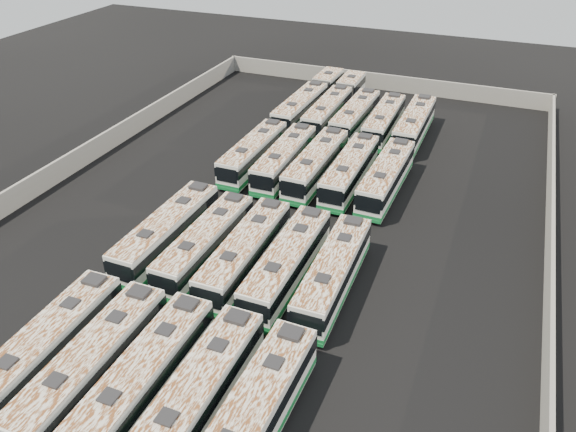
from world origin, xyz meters
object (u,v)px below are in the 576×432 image
(bus_front_center, at_px, (143,379))
(bus_front_far_right, at_px, (253,417))
(bus_front_left, at_px, (92,365))
(bus_midback_right, at_px, (350,171))
(bus_midback_far_left, at_px, (253,153))
(bus_back_far_left, at_px, (310,100))
(bus_back_right, at_px, (384,121))
(bus_back_left, at_px, (336,103))
(bus_midfront_far_right, at_px, (333,273))
(bus_front_far_left, at_px, (46,349))
(bus_midback_left, at_px, (285,159))
(bus_front_right, at_px, (197,398))
(bus_midfront_left, at_px, (206,244))
(bus_midback_far_right, at_px, (386,177))
(bus_midfront_center, at_px, (245,253))
(bus_back_center, at_px, (355,116))
(bus_midfront_far_left, at_px, (167,232))
(bus_back_far_right, at_px, (414,125))
(bus_midback_center, at_px, (316,164))
(bus_midfront_right, at_px, (287,263))

(bus_front_center, distance_m, bus_front_far_right, 6.86)
(bus_front_left, distance_m, bus_midback_right, 30.02)
(bus_midback_far_left, relative_size, bus_back_far_left, 0.62)
(bus_back_right, bearing_deg, bus_back_left, 153.74)
(bus_front_center, relative_size, bus_midfront_far_right, 1.02)
(bus_front_far_left, bearing_deg, bus_midback_left, 82.10)
(bus_front_right, distance_m, bus_midfront_left, 14.86)
(bus_midfront_far_right, height_order, bus_back_left, bus_midfront_far_right)
(bus_front_far_right, xyz_separation_m, bus_midback_far_right, (0.07, 29.06, -0.02))
(bus_front_left, xyz_separation_m, bus_midfront_center, (3.34, 13.40, -0.02))
(bus_midback_right, height_order, bus_back_center, bus_midback_right)
(bus_front_center, relative_size, bus_midback_far_left, 1.03)
(bus_midfront_far_left, relative_size, bus_back_center, 1.02)
(bus_midfront_center, relative_size, bus_back_far_right, 0.99)
(bus_front_far_right, bearing_deg, bus_back_right, 95.68)
(bus_front_right, distance_m, bus_midback_far_right, 29.24)
(bus_midfront_left, xyz_separation_m, bus_back_far_right, (10.25, 29.31, 0.07))
(bus_midback_far_left, bearing_deg, bus_midfront_center, -66.79)
(bus_front_center, xyz_separation_m, bus_back_far_right, (6.88, 42.53, 0.01))
(bus_midfront_far_right, bearing_deg, bus_midfront_center, -179.75)
(bus_midback_right, relative_size, bus_back_far_right, 0.98)
(bus_front_center, bearing_deg, bus_midback_center, 89.88)
(bus_midfront_far_left, relative_size, bus_back_far_left, 0.65)
(bus_front_far_right, distance_m, bus_back_far_left, 47.63)
(bus_front_far_left, relative_size, bus_midback_left, 1.01)
(bus_midback_center, xyz_separation_m, bus_midback_far_right, (6.94, 0.01, -0.02))
(bus_midfront_left, bearing_deg, bus_midback_left, 90.52)
(bus_midback_right, height_order, bus_back_far_left, bus_back_far_left)
(bus_midfront_far_left, distance_m, bus_back_left, 32.50)
(bus_back_center, bearing_deg, bus_midfront_far_left, -102.16)
(bus_midfront_left, height_order, bus_back_far_right, bus_back_far_right)
(bus_midfront_center, bearing_deg, bus_midback_left, 101.27)
(bus_midfront_far_right, relative_size, bus_back_right, 1.02)
(bus_front_far_right, xyz_separation_m, bus_back_far_right, (0.02, 42.53, -0.00))
(bus_midback_left, distance_m, bus_back_right, 14.92)
(bus_back_left, distance_m, bus_back_right, 7.57)
(bus_midfront_center, height_order, bus_back_far_right, bus_back_far_right)
(bus_front_far_left, relative_size, bus_midfront_far_left, 0.99)
(bus_midfront_left, distance_m, bus_midback_far_right, 18.89)
(bus_midback_center, height_order, bus_back_center, bus_midback_center)
(bus_midfront_far_left, xyz_separation_m, bus_back_far_left, (0.19, 32.26, -0.01))
(bus_front_far_right, xyz_separation_m, bus_midfront_far_left, (-13.76, 13.39, -0.01))
(bus_front_far_left, xyz_separation_m, bus_front_left, (3.42, -0.01, 0.01))
(bus_front_far_right, distance_m, bus_midfront_far_right, 13.35)
(bus_midback_left, height_order, bus_midback_center, bus_midback_center)
(bus_midfront_right, xyz_separation_m, bus_midback_left, (-6.76, 15.93, -0.02))
(bus_front_right, relative_size, bus_midback_right, 1.02)
(bus_midback_left, bearing_deg, bus_midback_right, -1.60)
(bus_front_right, bearing_deg, bus_midfront_left, 117.35)
(bus_front_far_left, xyz_separation_m, bus_midfront_left, (3.38, 13.40, -0.04))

